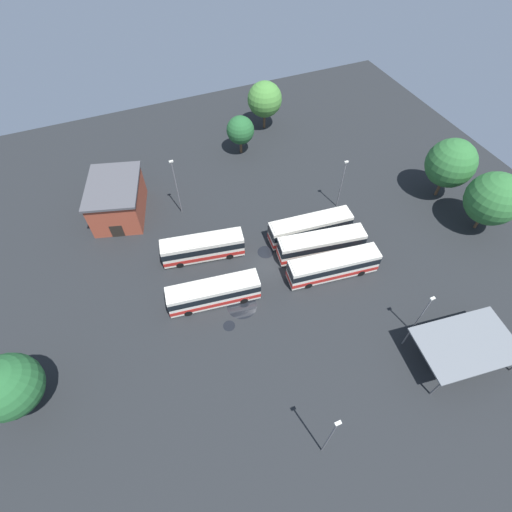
{
  "coord_description": "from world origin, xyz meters",
  "views": [
    {
      "loc": [
        13.42,
        28.33,
        41.21
      ],
      "look_at": [
        1.25,
        -0.88,
        1.58
      ],
      "focal_mm": 26.44,
      "sensor_mm": 36.0,
      "label": 1
    }
  ],
  "objects_px": {
    "lamp_post_far_corner": "(342,183)",
    "tree_south_edge": "(493,199)",
    "bus_row1_slot2": "(214,293)",
    "lamp_post_mid_lot": "(330,437)",
    "bus_row0_slot2": "(333,266)",
    "bus_row1_slot0": "(203,248)",
    "tree_north_edge": "(240,130)",
    "bus_row0_slot0": "(310,227)",
    "bus_row0_slot1": "(321,244)",
    "lamp_post_near_entrance": "(422,313)",
    "tree_west_edge": "(265,99)",
    "maintenance_shelter": "(467,344)",
    "depot_building": "(117,199)",
    "tree_northwest": "(451,163)",
    "tree_northeast": "(8,387)",
    "lamp_post_by_building": "(176,186)"
  },
  "relations": [
    {
      "from": "lamp_post_mid_lot",
      "to": "lamp_post_by_building",
      "type": "height_order",
      "value": "lamp_post_mid_lot"
    },
    {
      "from": "depot_building",
      "to": "lamp_post_near_entrance",
      "type": "relative_size",
      "value": 1.61
    },
    {
      "from": "lamp_post_far_corner",
      "to": "bus_row0_slot1",
      "type": "bearing_deg",
      "value": 46.28
    },
    {
      "from": "maintenance_shelter",
      "to": "tree_northeast",
      "type": "bearing_deg",
      "value": -16.06
    },
    {
      "from": "bus_row0_slot1",
      "to": "bus_row1_slot0",
      "type": "relative_size",
      "value": 1.07
    },
    {
      "from": "tree_west_edge",
      "to": "bus_row0_slot2",
      "type": "bearing_deg",
      "value": 81.13
    },
    {
      "from": "bus_row0_slot2",
      "to": "lamp_post_far_corner",
      "type": "xyz_separation_m",
      "value": [
        -7.39,
        -11.26,
        2.78
      ]
    },
    {
      "from": "bus_row0_slot1",
      "to": "lamp_post_by_building",
      "type": "height_order",
      "value": "lamp_post_by_building"
    },
    {
      "from": "lamp_post_by_building",
      "to": "tree_northwest",
      "type": "height_order",
      "value": "tree_northwest"
    },
    {
      "from": "tree_northwest",
      "to": "tree_north_edge",
      "type": "relative_size",
      "value": 1.43
    },
    {
      "from": "lamp_post_mid_lot",
      "to": "lamp_post_by_building",
      "type": "distance_m",
      "value": 37.9
    },
    {
      "from": "lamp_post_far_corner",
      "to": "tree_northwest",
      "type": "height_order",
      "value": "tree_northwest"
    },
    {
      "from": "lamp_post_mid_lot",
      "to": "tree_northeast",
      "type": "bearing_deg",
      "value": -30.95
    },
    {
      "from": "lamp_post_mid_lot",
      "to": "tree_northwest",
      "type": "relative_size",
      "value": 0.99
    },
    {
      "from": "lamp_post_near_entrance",
      "to": "tree_west_edge",
      "type": "distance_m",
      "value": 46.59
    },
    {
      "from": "maintenance_shelter",
      "to": "tree_north_edge",
      "type": "distance_m",
      "value": 46.46
    },
    {
      "from": "bus_row1_slot0",
      "to": "tree_northeast",
      "type": "relative_size",
      "value": 1.35
    },
    {
      "from": "bus_row1_slot2",
      "to": "lamp_post_mid_lot",
      "type": "height_order",
      "value": "lamp_post_mid_lot"
    },
    {
      "from": "bus_row1_slot0",
      "to": "bus_row1_slot2",
      "type": "distance_m",
      "value": 7.58
    },
    {
      "from": "bus_row0_slot2",
      "to": "tree_northeast",
      "type": "xyz_separation_m",
      "value": [
        37.8,
        2.72,
        3.36
      ]
    },
    {
      "from": "lamp_post_mid_lot",
      "to": "lamp_post_far_corner",
      "type": "height_order",
      "value": "lamp_post_mid_lot"
    },
    {
      "from": "lamp_post_near_entrance",
      "to": "tree_west_edge",
      "type": "height_order",
      "value": "tree_west_edge"
    },
    {
      "from": "bus_row1_slot0",
      "to": "lamp_post_far_corner",
      "type": "bearing_deg",
      "value": -175.66
    },
    {
      "from": "bus_row0_slot0",
      "to": "tree_west_edge",
      "type": "relative_size",
      "value": 1.37
    },
    {
      "from": "bus_row0_slot0",
      "to": "tree_north_edge",
      "type": "height_order",
      "value": "tree_north_edge"
    },
    {
      "from": "lamp_post_mid_lot",
      "to": "tree_south_edge",
      "type": "bearing_deg",
      "value": -153.49
    },
    {
      "from": "tree_northwest",
      "to": "bus_row1_slot0",
      "type": "bearing_deg",
      "value": -3.23
    },
    {
      "from": "bus_row0_slot2",
      "to": "bus_row1_slot0",
      "type": "distance_m",
      "value": 17.65
    },
    {
      "from": "maintenance_shelter",
      "to": "tree_northeast",
      "type": "height_order",
      "value": "tree_northeast"
    },
    {
      "from": "lamp_post_near_entrance",
      "to": "lamp_post_by_building",
      "type": "distance_m",
      "value": 36.37
    },
    {
      "from": "bus_row0_slot0",
      "to": "bus_row0_slot1",
      "type": "xyz_separation_m",
      "value": [
        0.08,
        3.38,
        0.0
      ]
    },
    {
      "from": "bus_row1_slot2",
      "to": "depot_building",
      "type": "height_order",
      "value": "depot_building"
    },
    {
      "from": "bus_row0_slot1",
      "to": "depot_building",
      "type": "height_order",
      "value": "depot_building"
    },
    {
      "from": "lamp_post_far_corner",
      "to": "tree_north_edge",
      "type": "bearing_deg",
      "value": -64.77
    },
    {
      "from": "lamp_post_near_entrance",
      "to": "tree_north_edge",
      "type": "distance_m",
      "value": 41.38
    },
    {
      "from": "tree_west_edge",
      "to": "bus_row0_slot0",
      "type": "bearing_deg",
      "value": 79.72
    },
    {
      "from": "lamp_post_far_corner",
      "to": "bus_row1_slot2",
      "type": "bearing_deg",
      "value": 21.66
    },
    {
      "from": "bus_row1_slot0",
      "to": "tree_north_edge",
      "type": "bearing_deg",
      "value": -123.45
    },
    {
      "from": "lamp_post_far_corner",
      "to": "tree_south_edge",
      "type": "height_order",
      "value": "tree_south_edge"
    },
    {
      "from": "depot_building",
      "to": "tree_west_edge",
      "type": "bearing_deg",
      "value": -156.11
    },
    {
      "from": "depot_building",
      "to": "lamp_post_by_building",
      "type": "relative_size",
      "value": 1.22
    },
    {
      "from": "bus_row0_slot1",
      "to": "tree_northwest",
      "type": "bearing_deg",
      "value": -171.3
    },
    {
      "from": "depot_building",
      "to": "lamp_post_mid_lot",
      "type": "bearing_deg",
      "value": 106.68
    },
    {
      "from": "bus_row1_slot2",
      "to": "tree_north_edge",
      "type": "height_order",
      "value": "tree_north_edge"
    },
    {
      "from": "bus_row1_slot2",
      "to": "maintenance_shelter",
      "type": "xyz_separation_m",
      "value": [
        -23.13,
        17.76,
        1.39
      ]
    },
    {
      "from": "bus_row1_slot0",
      "to": "lamp_post_by_building",
      "type": "bearing_deg",
      "value": -86.95
    },
    {
      "from": "maintenance_shelter",
      "to": "lamp_post_far_corner",
      "type": "relative_size",
      "value": 1.34
    },
    {
      "from": "bus_row0_slot0",
      "to": "tree_south_edge",
      "type": "height_order",
      "value": "tree_south_edge"
    },
    {
      "from": "bus_row1_slot0",
      "to": "lamp_post_near_entrance",
      "type": "relative_size",
      "value": 1.56
    },
    {
      "from": "bus_row0_slot0",
      "to": "tree_northeast",
      "type": "xyz_separation_m",
      "value": [
        38.22,
        9.98,
        3.36
      ]
    }
  ]
}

